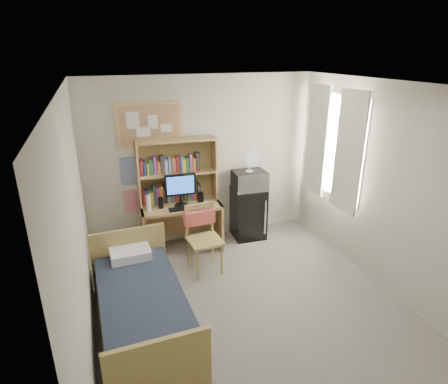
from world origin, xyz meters
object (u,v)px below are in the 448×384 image
object	(u,v)px
desk_chair	(205,240)
monitor	(181,190)
speaker_left	(161,203)
microwave	(249,180)
desk	(182,227)
bulletin_board	(149,124)
desk_fan	(250,162)
speaker_right	(201,198)
bed	(142,311)
mini_fridge	(248,213)

from	to	relation	value
desk_chair	monitor	bearing A→B (deg)	100.05
speaker_left	microwave	bearing A→B (deg)	5.77
desk	desk_chair	size ratio (longest dim) A/B	1.25
bulletin_board	desk_fan	size ratio (longest dim) A/B	2.94
speaker_right	desk_chair	bearing A→B (deg)	-99.51
bulletin_board	bed	distance (m)	2.61
mini_fridge	monitor	size ratio (longest dim) A/B	1.73
bulletin_board	bed	bearing A→B (deg)	-104.41
desk	desk_chair	xyz separation A→B (m)	(0.16, -0.72, 0.11)
speaker_left	speaker_right	bearing A→B (deg)	0.00
speaker_right	desk_fan	size ratio (longest dim) A/B	0.55
microwave	monitor	bearing A→B (deg)	-172.34
bed	speaker_right	xyz separation A→B (m)	(1.13, 1.57, 0.59)
desk_chair	speaker_left	world-z (taller)	desk_chair
monitor	desk	bearing A→B (deg)	90.00
desk	monitor	size ratio (longest dim) A/B	2.46
mini_fridge	monitor	world-z (taller)	monitor
speaker_left	desk_fan	bearing A→B (deg)	5.77
speaker_right	microwave	size ratio (longest dim) A/B	0.34
desk_chair	mini_fridge	distance (m)	1.25
desk	monitor	bearing A→B (deg)	-90.00
speaker_right	microwave	bearing A→B (deg)	9.87
desk	speaker_right	xyz separation A→B (m)	(0.30, -0.07, 0.46)
bed	speaker_right	bearing A→B (deg)	52.66
monitor	bed	bearing A→B (deg)	-115.11
bulletin_board	mini_fridge	size ratio (longest dim) A/B	1.12
mini_fridge	microwave	distance (m)	0.57
bulletin_board	monitor	world-z (taller)	bulletin_board
mini_fridge	bulletin_board	bearing A→B (deg)	173.34
speaker_left	microwave	world-z (taller)	microwave
mini_fridge	speaker_right	world-z (taller)	speaker_right
bulletin_board	mini_fridge	distance (m)	2.12
bulletin_board	mini_fridge	bearing A→B (deg)	-9.68
bulletin_board	microwave	distance (m)	1.76
bulletin_board	speaker_left	distance (m)	1.15
speaker_right	bed	bearing A→B (deg)	-123.19
monitor	speaker_left	world-z (taller)	monitor
desk_chair	speaker_left	xyz separation A→B (m)	(-0.46, 0.68, 0.35)
monitor	microwave	xyz separation A→B (m)	(1.14, 0.09, -0.00)
desk_chair	speaker_right	world-z (taller)	desk_chair
desk_fan	bulletin_board	bearing A→B (deg)	172.58
bed	speaker_left	bearing A→B (deg)	70.01
desk_chair	monitor	world-z (taller)	monitor
mini_fridge	speaker_right	distance (m)	0.94
desk	bed	world-z (taller)	desk
desk_chair	speaker_right	size ratio (longest dim) A/B	5.49
bulletin_board	monitor	bearing A→B (deg)	-47.49
desk_chair	speaker_right	xyz separation A→B (m)	(0.14, 0.65, 0.36)
bed	monitor	distance (m)	1.94
bulletin_board	desk	world-z (taller)	bulletin_board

